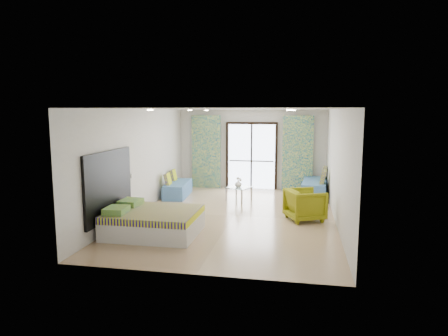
% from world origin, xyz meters
% --- Properties ---
extents(floor, '(5.00, 7.50, 0.01)m').
position_xyz_m(floor, '(0.00, 0.00, 0.00)').
color(floor, tan).
rests_on(floor, ground).
extents(ceiling, '(5.00, 7.50, 0.01)m').
position_xyz_m(ceiling, '(0.00, 0.00, 2.70)').
color(ceiling, silver).
rests_on(ceiling, ground).
extents(wall_back, '(5.00, 0.01, 2.70)m').
position_xyz_m(wall_back, '(0.00, 3.75, 1.35)').
color(wall_back, silver).
rests_on(wall_back, ground).
extents(wall_front, '(5.00, 0.01, 2.70)m').
position_xyz_m(wall_front, '(0.00, -3.75, 1.35)').
color(wall_front, silver).
rests_on(wall_front, ground).
extents(wall_left, '(0.01, 7.50, 2.70)m').
position_xyz_m(wall_left, '(-2.50, 0.00, 1.35)').
color(wall_left, silver).
rests_on(wall_left, ground).
extents(wall_right, '(0.01, 7.50, 2.70)m').
position_xyz_m(wall_right, '(2.50, 0.00, 1.35)').
color(wall_right, silver).
rests_on(wall_right, ground).
extents(balcony_door, '(1.76, 0.08, 2.28)m').
position_xyz_m(balcony_door, '(0.00, 3.72, 1.26)').
color(balcony_door, black).
rests_on(balcony_door, floor).
extents(balcony_rail, '(1.52, 0.03, 0.04)m').
position_xyz_m(balcony_rail, '(0.00, 3.73, 0.95)').
color(balcony_rail, '#595451').
rests_on(balcony_rail, balcony_door).
extents(curtain_left, '(1.00, 0.10, 2.50)m').
position_xyz_m(curtain_left, '(-1.55, 3.57, 1.25)').
color(curtain_left, silver).
rests_on(curtain_left, floor).
extents(curtain_right, '(1.00, 0.10, 2.50)m').
position_xyz_m(curtain_right, '(1.55, 3.57, 1.25)').
color(curtain_right, silver).
rests_on(curtain_right, floor).
extents(downlight_a, '(0.12, 0.12, 0.02)m').
position_xyz_m(downlight_a, '(-1.40, -2.00, 2.67)').
color(downlight_a, '#FFE0B2').
rests_on(downlight_a, ceiling).
extents(downlight_b, '(0.12, 0.12, 0.02)m').
position_xyz_m(downlight_b, '(1.40, -2.00, 2.67)').
color(downlight_b, '#FFE0B2').
rests_on(downlight_b, ceiling).
extents(downlight_c, '(0.12, 0.12, 0.02)m').
position_xyz_m(downlight_c, '(-1.40, 1.00, 2.67)').
color(downlight_c, '#FFE0B2').
rests_on(downlight_c, ceiling).
extents(downlight_d, '(0.12, 0.12, 0.02)m').
position_xyz_m(downlight_d, '(1.40, 1.00, 2.67)').
color(downlight_d, '#FFE0B2').
rests_on(downlight_d, ceiling).
extents(downlight_e, '(0.12, 0.12, 0.02)m').
position_xyz_m(downlight_e, '(-1.40, 3.00, 2.67)').
color(downlight_e, '#FFE0B2').
rests_on(downlight_e, ceiling).
extents(downlight_f, '(0.12, 0.12, 0.02)m').
position_xyz_m(downlight_f, '(1.40, 3.00, 2.67)').
color(downlight_f, '#FFE0B2').
rests_on(downlight_f, ceiling).
extents(headboard, '(0.06, 2.10, 1.50)m').
position_xyz_m(headboard, '(-2.46, -1.82, 1.05)').
color(headboard, black).
rests_on(headboard, floor).
extents(switch_plate, '(0.02, 0.10, 0.10)m').
position_xyz_m(switch_plate, '(-2.47, -0.57, 1.05)').
color(switch_plate, silver).
rests_on(switch_plate, wall_left).
extents(bed, '(1.91, 1.56, 0.66)m').
position_xyz_m(bed, '(-1.48, -1.82, 0.28)').
color(bed, silver).
rests_on(bed, floor).
extents(daybed_left, '(0.76, 1.65, 0.79)m').
position_xyz_m(daybed_left, '(-2.11, 1.99, 0.25)').
color(daybed_left, '#4773A9').
rests_on(daybed_left, floor).
extents(daybed_right, '(0.87, 1.90, 0.91)m').
position_xyz_m(daybed_right, '(2.12, 2.73, 0.28)').
color(daybed_right, '#4773A9').
rests_on(daybed_right, floor).
extents(coffee_table, '(0.83, 0.83, 0.72)m').
position_xyz_m(coffee_table, '(-0.13, 1.75, 0.37)').
color(coffee_table, silver).
rests_on(coffee_table, floor).
extents(vase, '(0.27, 0.28, 0.21)m').
position_xyz_m(vase, '(-0.15, 1.72, 0.52)').
color(vase, white).
rests_on(vase, coffee_table).
extents(armchair, '(1.04, 1.06, 0.84)m').
position_xyz_m(armchair, '(1.77, -0.06, 0.42)').
color(armchair, olive).
rests_on(armchair, floor).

